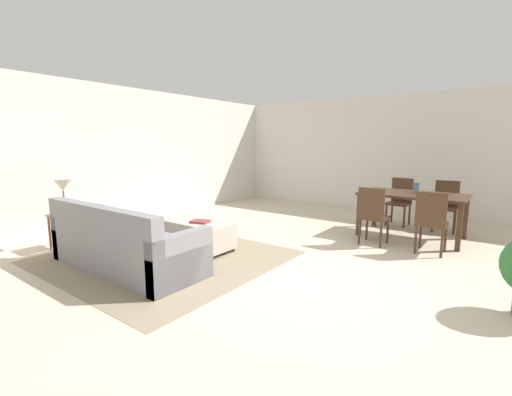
% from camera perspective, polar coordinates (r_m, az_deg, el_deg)
% --- Properties ---
extents(ground_plane, '(10.80, 10.80, 0.00)m').
position_cam_1_polar(ground_plane, '(4.18, 8.48, -13.50)').
color(ground_plane, beige).
extents(wall_back, '(9.00, 0.12, 2.70)m').
position_cam_1_polar(wall_back, '(8.61, 24.69, 6.54)').
color(wall_back, silver).
rests_on(wall_back, ground_plane).
extents(wall_left, '(0.12, 11.00, 2.70)m').
position_cam_1_polar(wall_left, '(7.42, -21.65, 6.47)').
color(wall_left, silver).
rests_on(wall_left, ground_plane).
extents(area_rug, '(3.00, 2.80, 0.01)m').
position_cam_1_polar(area_rug, '(5.12, -14.76, -9.37)').
color(area_rug, gray).
rests_on(area_rug, ground_plane).
extents(couch, '(2.23, 0.86, 0.86)m').
position_cam_1_polar(couch, '(4.77, -21.08, -7.46)').
color(couch, gray).
rests_on(couch, ground_plane).
extents(ottoman_table, '(1.18, 0.54, 0.43)m').
position_cam_1_polar(ottoman_table, '(5.35, -9.82, -5.75)').
color(ottoman_table, '#B7AD9E').
rests_on(ottoman_table, ground_plane).
extents(side_table, '(0.40, 0.40, 0.55)m').
position_cam_1_polar(side_table, '(5.93, -28.91, -3.38)').
color(side_table, olive).
rests_on(side_table, ground_plane).
extents(table_lamp, '(0.26, 0.26, 0.52)m').
position_cam_1_polar(table_lamp, '(5.85, -29.30, 1.66)').
color(table_lamp, brown).
rests_on(table_lamp, side_table).
extents(dining_table, '(1.64, 0.97, 0.76)m').
position_cam_1_polar(dining_table, '(6.42, 24.47, -0.08)').
color(dining_table, '#422B1C').
rests_on(dining_table, ground_plane).
extents(dining_chair_near_left, '(0.41, 0.41, 0.92)m').
position_cam_1_polar(dining_chair_near_left, '(5.71, 18.73, -2.33)').
color(dining_chair_near_left, '#422B1C').
rests_on(dining_chair_near_left, ground_plane).
extents(dining_chair_near_right, '(0.40, 0.40, 0.92)m').
position_cam_1_polar(dining_chair_near_right, '(5.55, 26.98, -3.14)').
color(dining_chair_near_right, '#422B1C').
rests_on(dining_chair_near_right, ground_plane).
extents(dining_chair_far_left, '(0.42, 0.42, 0.92)m').
position_cam_1_polar(dining_chair_far_left, '(7.38, 22.71, -0.09)').
color(dining_chair_far_left, '#422B1C').
rests_on(dining_chair_far_left, ground_plane).
extents(dining_chair_far_right, '(0.42, 0.42, 0.92)m').
position_cam_1_polar(dining_chair_far_right, '(7.22, 28.86, -0.69)').
color(dining_chair_far_right, '#422B1C').
rests_on(dining_chair_far_right, ground_plane).
extents(vase_centerpiece, '(0.10, 0.10, 0.19)m').
position_cam_1_polar(vase_centerpiece, '(6.41, 24.97, 1.53)').
color(vase_centerpiece, slate).
rests_on(vase_centerpiece, dining_table).
extents(book_on_ottoman, '(0.31, 0.27, 0.03)m').
position_cam_1_polar(book_on_ottoman, '(5.21, -9.20, -3.86)').
color(book_on_ottoman, maroon).
rests_on(book_on_ottoman, ottoman_table).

